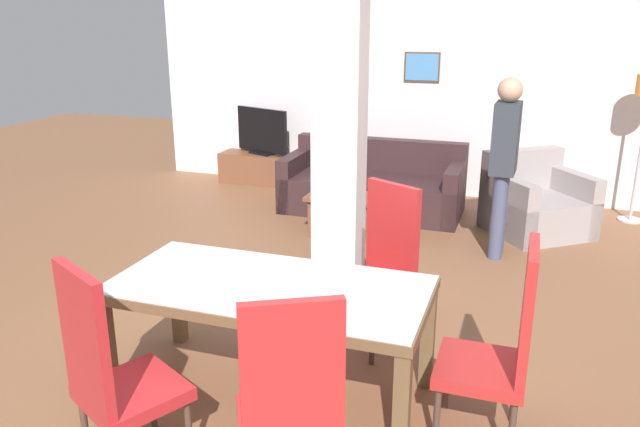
# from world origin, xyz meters

# --- Properties ---
(ground_plane) EXTENTS (18.00, 18.00, 0.00)m
(ground_plane) POSITION_xyz_m (0.00, 0.00, 0.00)
(ground_plane) COLOR brown
(back_wall) EXTENTS (7.20, 0.09, 2.70)m
(back_wall) POSITION_xyz_m (0.00, 4.86, 1.35)
(back_wall) COLOR silver
(back_wall) RESTS_ON ground_plane
(divider_pillar) EXTENTS (0.38, 0.31, 2.70)m
(divider_pillar) POSITION_xyz_m (-0.09, 1.65, 1.35)
(divider_pillar) COLOR silver
(divider_pillar) RESTS_ON ground_plane
(dining_table) EXTENTS (1.85, 0.88, 0.73)m
(dining_table) POSITION_xyz_m (0.00, 0.00, 0.59)
(dining_table) COLOR brown
(dining_table) RESTS_ON ground_plane
(dining_chair_head_right) EXTENTS (0.46, 0.46, 1.13)m
(dining_chair_head_right) POSITION_xyz_m (1.31, 0.00, 0.58)
(dining_chair_head_right) COLOR red
(dining_chair_head_right) RESTS_ON ground_plane
(dining_chair_near_right) EXTENTS (0.62, 0.62, 1.13)m
(dining_chair_near_right) POSITION_xyz_m (0.46, -0.85, 0.58)
(dining_chair_near_right) COLOR red
(dining_chair_near_right) RESTS_ON ground_plane
(dining_chair_near_left) EXTENTS (0.62, 0.62, 1.13)m
(dining_chair_near_left) POSITION_xyz_m (-0.46, -0.87, 0.58)
(dining_chair_near_left) COLOR red
(dining_chair_near_left) RESTS_ON ground_plane
(dining_chair_far_right) EXTENTS (0.62, 0.62, 1.13)m
(dining_chair_far_right) POSITION_xyz_m (0.46, 0.86, 0.58)
(dining_chair_far_right) COLOR red
(dining_chair_far_right) RESTS_ON ground_plane
(sofa) EXTENTS (2.06, 0.93, 0.80)m
(sofa) POSITION_xyz_m (-0.34, 3.85, 0.28)
(sofa) COLOR #352123
(sofa) RESTS_ON ground_plane
(armchair) EXTENTS (1.24, 1.23, 0.84)m
(armchair) POSITION_xyz_m (1.47, 3.66, 0.29)
(armchair) COLOR #A19696
(armchair) RESTS_ON ground_plane
(coffee_table) EXTENTS (0.72, 0.46, 0.44)m
(coffee_table) POSITION_xyz_m (-0.43, 2.90, 0.23)
(coffee_table) COLOR brown
(coffee_table) RESTS_ON ground_plane
(bottle) EXTENTS (0.08, 0.08, 0.24)m
(bottle) POSITION_xyz_m (-0.52, 3.01, 0.53)
(bottle) COLOR #194C23
(bottle) RESTS_ON coffee_table
(tv_stand) EXTENTS (1.18, 0.40, 0.41)m
(tv_stand) POSITION_xyz_m (-2.07, 4.58, 0.21)
(tv_stand) COLOR brown
(tv_stand) RESTS_ON ground_plane
(tv_screen) EXTENTS (0.82, 0.35, 0.62)m
(tv_screen) POSITION_xyz_m (-2.07, 4.58, 0.71)
(tv_screen) COLOR black
(tv_screen) RESTS_ON tv_stand
(standing_person) EXTENTS (0.24, 0.39, 1.69)m
(standing_person) POSITION_xyz_m (1.14, 2.83, 0.98)
(standing_person) COLOR #474D6A
(standing_person) RESTS_ON ground_plane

